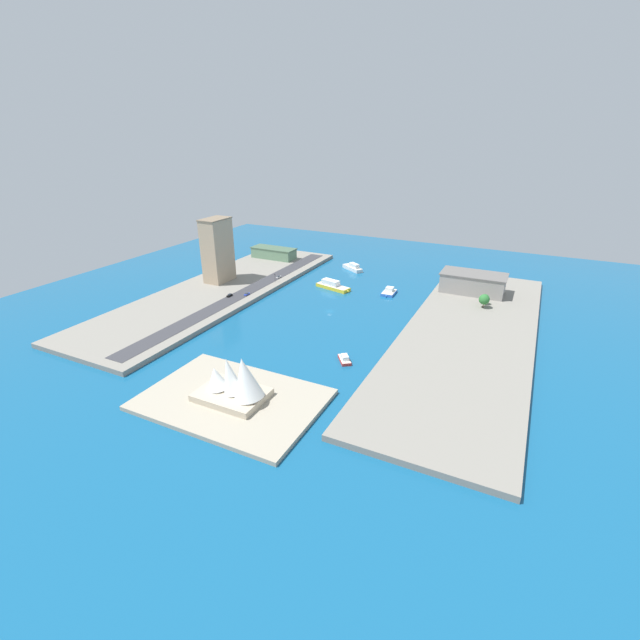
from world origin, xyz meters
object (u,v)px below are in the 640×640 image
Objects in this scene: tugboat_red at (345,359)px; suv_black at (230,295)px; apartment_midrise_tan at (218,250)px; van_white at (279,277)px; carpark_squat_concrete at (473,283)px; ferry_yellow_fast at (332,286)px; catamaran_blue at (389,292)px; ferry_white_commuter at (353,267)px; opera_landmark at (235,382)px; hatchback_blue at (247,294)px; traffic_light_waterfront at (275,277)px; terminal_long_green at (274,253)px.

suv_black is (106.76, -45.45, 2.51)m from tugboat_red.
van_white is (-36.89, -25.45, -22.83)m from apartment_midrise_tan.
van_white is (140.91, 33.52, -6.01)m from carpark_squat_concrete.
suv_black is at bearing 45.52° from ferry_yellow_fast.
ferry_white_commuter reaches higher than catamaran_blue.
opera_landmark is (27.14, 55.24, 9.12)m from tugboat_red.
catamaran_blue is 59.14m from carpark_squat_concrete.
catamaran_blue is 0.55× the size of ferry_yellow_fast.
hatchback_blue is at bearing -56.96° from opera_landmark.
apartment_midrise_tan is 46.98m from traffic_light_waterfront.
ferry_white_commuter is 74.55m from traffic_light_waterfront.
ferry_yellow_fast is at bearing -133.43° from hatchback_blue.
terminal_long_green is 1.31× the size of opera_landmark.
van_white is at bearing -145.40° from apartment_midrise_tan.
ferry_white_commuter is 3.42× the size of traffic_light_waterfront.
carpark_squat_concrete is 144.96m from van_white.
terminal_long_green reaches higher than ferry_white_commuter.
hatchback_blue is (44.47, 46.97, 1.45)m from ferry_yellow_fast.
carpark_squat_concrete is (-42.75, -130.20, 8.47)m from tugboat_red.
terminal_long_green is 7.81× the size of suv_black.
carpark_squat_concrete is at bearing 168.21° from ferry_white_commuter.
carpark_squat_concrete reaches higher than tugboat_red.
carpark_squat_concrete reaches higher than catamaran_blue.
ferry_yellow_fast is at bearing -175.71° from van_white.
ferry_white_commuter is 103.09m from carpark_squat_concrete.
traffic_light_waterfront is at bearing -64.39° from opera_landmark.
hatchback_blue is at bearing 28.78° from carpark_squat_concrete.
tugboat_red is 137.80m from van_white.
suv_black is (-25.76, 99.69, -3.77)m from terminal_long_green.
opera_landmark is (15.86, 162.86, 8.92)m from catamaran_blue.
catamaran_blue is 63.82m from ferry_white_commuter.
terminal_long_green is at bearing 4.66° from ferry_white_commuter.
ferry_yellow_fast is at bearing 10.24° from catamaran_blue.
catamaran_blue is 1.36× the size of tugboat_red.
apartment_midrise_tan is at bearing 16.39° from catamaran_blue.
tugboat_red is 2.33× the size of hatchback_blue.
ferry_white_commuter is at bearing -11.79° from carpark_squat_concrete.
carpark_squat_concrete is 198.18m from opera_landmark.
ferry_white_commuter reaches higher than hatchback_blue.
ferry_yellow_fast is at bearing -134.48° from suv_black.
catamaran_blue is at bearing -169.76° from ferry_yellow_fast.
opera_landmark is (-79.62, 100.69, 6.61)m from suv_black.
carpark_squat_concrete is 1.44× the size of opera_landmark.
van_white is 0.90× the size of suv_black.
tugboat_red is at bearing 95.98° from catamaran_blue.
traffic_light_waterfront reaches higher than suv_black.
ferry_white_commuter is 113.79m from apartment_midrise_tan.
opera_landmark is at bearing 63.84° from tugboat_red.
apartment_midrise_tan is 50.30m from van_white.
tugboat_red is 2.27× the size of suv_black.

